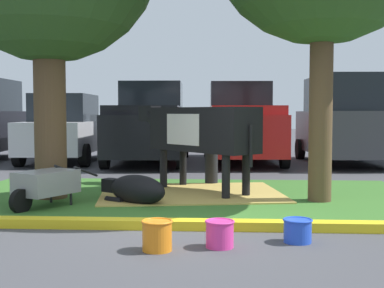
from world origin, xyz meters
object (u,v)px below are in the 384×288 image
person_handler (211,143)px  pickup_truck_maroon (242,125)px  bucket_pink (220,233)px  cow_holstein (199,130)px  suv_dark_grey (344,120)px  wheelbarrow (45,183)px  sedan_silver (65,129)px  calf_lying (136,190)px  pickup_truck_black (150,125)px  bucket_blue (298,230)px  bucket_orange (157,235)px

person_handler → pickup_truck_maroon: bearing=81.1°
person_handler → bucket_pink: (0.21, -4.89, -0.70)m
cow_holstein → bucket_pink: bearing=-83.9°
suv_dark_grey → pickup_truck_maroon: bearing=170.6°
suv_dark_grey → wheelbarrow: bearing=-130.4°
sedan_silver → cow_holstein: bearing=-52.9°
wheelbarrow → bucket_pink: 3.48m
calf_lying → pickup_truck_black: 7.08m
calf_lying → wheelbarrow: 1.42m
cow_holstein → wheelbarrow: 2.97m
person_handler → bucket_blue: size_ratio=4.71×
cow_holstein → sedan_silver: (-4.27, 5.65, -0.18)m
bucket_blue → suv_dark_grey: bearing=74.2°
pickup_truck_black → bucket_blue: bearing=-71.9°
cow_holstein → pickup_truck_black: pickup_truck_black is taller
cow_holstein → calf_lying: cow_holstein is taller
sedan_silver → bucket_orange: bearing=-67.5°
pickup_truck_maroon → suv_dark_grey: bearing=-9.4°
wheelbarrow → sedan_silver: sedan_silver is taller
person_handler → suv_dark_grey: size_ratio=0.34×
cow_holstein → bucket_pink: 4.03m
bucket_blue → wheelbarrow: bearing=152.4°
cow_holstein → bucket_blue: size_ratio=7.39×
calf_lying → bucket_pink: calf_lying is taller
calf_lying → bucket_blue: size_ratio=3.71×
cow_holstein → suv_dark_grey: 6.79m
wheelbarrow → bucket_pink: bearing=-38.5°
wheelbarrow → sedan_silver: size_ratio=0.35×
wheelbarrow → person_handler: bearing=47.4°
calf_lying → sedan_silver: sedan_silver is taller
cow_holstein → pickup_truck_black: (-1.74, 5.69, -0.05)m
cow_holstein → bucket_blue: 3.97m
bucket_orange → cow_holstein: bearing=86.4°
wheelbarrow → pickup_truck_maroon: pickup_truck_maroon is taller
cow_holstein → person_handler: size_ratio=1.57×
sedan_silver → pickup_truck_maroon: pickup_truck_maroon is taller
bucket_pink → bucket_orange: bearing=-165.2°
pickup_truck_black → pickup_truck_maroon: (2.73, 0.35, 0.00)m
wheelbarrow → bucket_orange: wheelbarrow is taller
bucket_pink → pickup_truck_maroon: size_ratio=0.06×
wheelbarrow → bucket_pink: size_ratio=4.68×
calf_lying → person_handler: 2.65m
sedan_silver → pickup_truck_black: 2.54m
bucket_pink → sedan_silver: (-4.69, 9.54, 0.83)m
bucket_pink → pickup_truck_maroon: 9.98m
sedan_silver → suv_dark_grey: bearing=-0.7°
bucket_blue → pickup_truck_black: bearing=108.1°
bucket_orange → bucket_pink: size_ratio=1.04×
bucket_orange → suv_dark_grey: bearing=66.7°
calf_lying → bucket_blue: 3.24m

